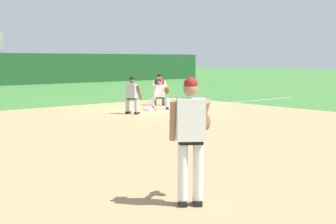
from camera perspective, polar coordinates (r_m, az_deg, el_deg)
ground_plane at (r=19.32m, az=-2.23°, el=0.19°), size 160.00×160.00×0.00m
infield_dirt_patch at (r=13.05m, az=-0.94°, el=-2.83°), size 18.00×18.00×0.01m
foul_line_stripe at (r=22.80m, az=7.66°, el=1.12°), size 10.06×0.10×0.00m
first_base_bag at (r=19.31m, az=-2.23°, el=0.32°), size 0.38×0.38×0.09m
baseball at (r=14.99m, az=-1.06°, el=-1.49°), size 0.07×0.07×0.07m
pitcher at (r=6.69m, az=2.87°, el=-2.60°), size 0.85×0.55×1.86m
first_baseman at (r=19.61m, az=-0.90°, el=2.43°), size 0.72×1.09×1.34m
baserunner at (r=18.02m, az=-4.41°, el=2.25°), size 0.59×0.67×1.46m
umpire at (r=21.38m, az=-1.08°, el=2.93°), size 0.68×0.65×1.46m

